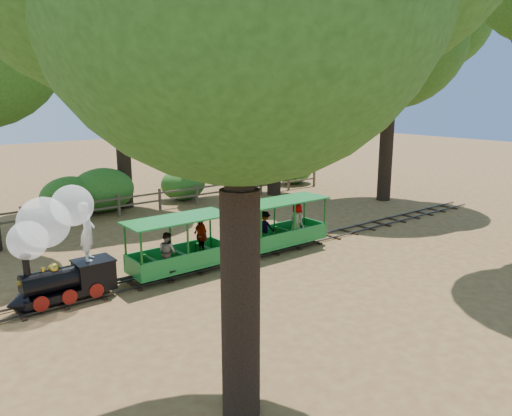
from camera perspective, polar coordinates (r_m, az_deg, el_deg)
ground at (r=17.81m, az=4.05°, el=-4.42°), size 90.00×90.00×0.00m
track at (r=17.79m, az=4.05°, el=-4.21°), size 22.00×1.00×0.10m
locomotive at (r=13.59m, az=-21.97°, el=-3.26°), size 2.71×1.28×3.12m
carriage_front at (r=15.08m, az=-8.45°, el=-4.73°), size 3.17×1.32×1.65m
carriage_rear at (r=17.32m, az=3.08°, el=-2.30°), size 3.17×1.30×1.65m
oak_nc at (r=24.32m, az=-15.99°, el=20.77°), size 8.56×7.53×11.88m
oak_ne at (r=26.33m, az=2.00°, el=15.70°), size 7.39×6.50×9.21m
oak_e at (r=25.90m, az=15.20°, el=19.49°), size 8.86×7.80×11.62m
fence at (r=24.01m, az=-8.82°, el=1.47°), size 18.10×0.10×1.00m
shrub_west at (r=23.32m, az=-20.49°, el=1.23°), size 2.57×1.98×1.78m
shrub_mid_w at (r=23.77m, az=-17.11°, el=1.98°), size 2.91×2.24×2.01m
shrub_mid_e at (r=25.56m, az=-8.32°, el=2.74°), size 2.37×1.82×1.64m
shrub_east at (r=29.95m, az=4.30°, el=4.46°), size 2.53×1.95×1.75m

